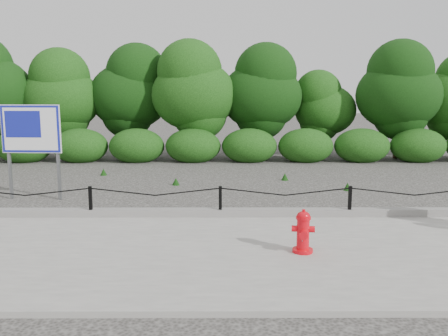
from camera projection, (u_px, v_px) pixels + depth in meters
name	position (u px, v px, depth m)	size (l,w,h in m)	color
ground	(220.00, 220.00, 9.18)	(90.00, 90.00, 0.00)	#2D2B28
sidewalk	(220.00, 253.00, 7.20)	(14.00, 4.00, 0.08)	gray
curb	(220.00, 212.00, 9.21)	(14.00, 0.22, 0.14)	slate
chain_barrier	(220.00, 198.00, 9.11)	(10.06, 0.06, 0.60)	black
treeline	(211.00, 92.00, 17.57)	(20.35, 3.54, 4.41)	black
fire_hydrant	(303.00, 232.00, 7.09)	(0.35, 0.37, 0.66)	red
advertising_sign	(31.00, 133.00, 10.71)	(1.36, 0.17, 2.18)	slate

